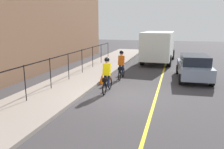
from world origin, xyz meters
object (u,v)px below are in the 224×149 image
object	(u,v)px
traffic_cone_far	(102,79)
cyclist_lead	(121,65)
cyclist_follow	(107,75)
box_truck_background	(159,46)
traffic_cone_near	(109,76)
patrol_sedan	(194,67)

from	to	relation	value
traffic_cone_far	cyclist_lead	bearing A→B (deg)	-29.16
cyclist_follow	box_truck_background	size ratio (longest dim) A/B	0.27
cyclist_lead	traffic_cone_near	world-z (taller)	cyclist_lead
box_truck_background	traffic_cone_near	size ratio (longest dim) A/B	14.32
patrol_sedan	box_truck_background	world-z (taller)	box_truck_background
cyclist_lead	cyclist_follow	xyz separation A→B (m)	(-3.07, 0.03, 0.00)
cyclist_follow	patrol_sedan	world-z (taller)	cyclist_follow
traffic_cone_far	traffic_cone_near	bearing A→B (deg)	-5.75
cyclist_follow	traffic_cone_far	xyz separation A→B (m)	(1.61, 0.78, -0.61)
traffic_cone_far	cyclist_follow	bearing A→B (deg)	-154.10
cyclist_follow	box_truck_background	bearing A→B (deg)	-10.79
cyclist_lead	box_truck_background	xyz separation A→B (m)	(7.22, -1.77, 0.64)
cyclist_lead	patrol_sedan	world-z (taller)	cyclist_lead
traffic_cone_near	traffic_cone_far	world-z (taller)	traffic_cone_far
box_truck_background	traffic_cone_far	world-z (taller)	box_truck_background
cyclist_lead	cyclist_follow	bearing A→B (deg)	178.55
traffic_cone_far	patrol_sedan	bearing A→B (deg)	-64.09
cyclist_follow	traffic_cone_near	bearing A→B (deg)	13.41
box_truck_background	traffic_cone_far	xyz separation A→B (m)	(-8.68, 2.58, -1.25)
patrol_sedan	traffic_cone_near	xyz separation A→B (m)	(-1.50, 5.14, -0.59)
cyclist_follow	traffic_cone_far	distance (m)	1.90
cyclist_lead	traffic_cone_far	world-z (taller)	cyclist_lead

